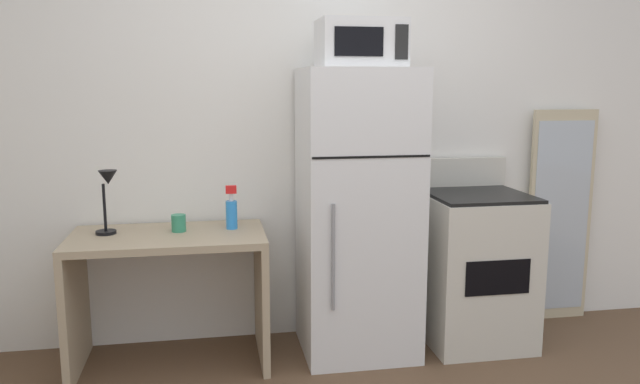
{
  "coord_description": "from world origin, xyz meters",
  "views": [
    {
      "loc": [
        -0.67,
        -2.06,
        1.55
      ],
      "look_at": [
        -0.11,
        1.1,
        1.0
      ],
      "focal_mm": 34.72,
      "sensor_mm": 36.0,
      "label": 1
    }
  ],
  "objects": [
    {
      "name": "wall_back_white",
      "position": [
        0.0,
        1.7,
        1.3
      ],
      "size": [
        5.0,
        0.1,
        2.6
      ],
      "primitive_type": "cube",
      "color": "white",
      "rests_on": "ground"
    },
    {
      "name": "desk",
      "position": [
        -0.91,
        1.33,
        0.51
      ],
      "size": [
        1.06,
        0.6,
        0.75
      ],
      "color": "tan",
      "rests_on": "ground"
    },
    {
      "name": "desk_lamp",
      "position": [
        -1.22,
        1.38,
        0.99
      ],
      "size": [
        0.14,
        0.12,
        0.35
      ],
      "color": "black",
      "rests_on": "desk"
    },
    {
      "name": "coffee_mug",
      "position": [
        -0.85,
        1.38,
        0.8
      ],
      "size": [
        0.08,
        0.08,
        0.09
      ],
      "primitive_type": "cylinder",
      "color": "#338C66",
      "rests_on": "desk"
    },
    {
      "name": "spray_bottle",
      "position": [
        -0.56,
        1.4,
        0.85
      ],
      "size": [
        0.06,
        0.06,
        0.25
      ],
      "color": "#2D8CEA",
      "rests_on": "desk"
    },
    {
      "name": "refrigerator",
      "position": [
        0.16,
        1.33,
        0.82
      ],
      "size": [
        0.64,
        0.62,
        1.65
      ],
      "color": "white",
      "rests_on": "ground"
    },
    {
      "name": "microwave",
      "position": [
        0.16,
        1.31,
        1.78
      ],
      "size": [
        0.46,
        0.35,
        0.26
      ],
      "color": "silver",
      "rests_on": "refrigerator"
    },
    {
      "name": "oven_range",
      "position": [
        0.89,
        1.33,
        0.47
      ],
      "size": [
        0.6,
        0.61,
        1.1
      ],
      "color": "beige",
      "rests_on": "ground"
    },
    {
      "name": "leaning_mirror",
      "position": [
        1.59,
        1.59,
        0.7
      ],
      "size": [
        0.44,
        0.03,
        1.4
      ],
      "color": "#C6B793",
      "rests_on": "ground"
    }
  ]
}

